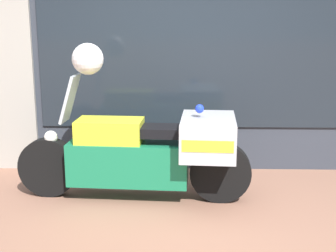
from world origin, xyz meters
name	(u,v)px	position (x,y,z in m)	size (l,w,h in m)	color
ground_plane	(190,232)	(0.00, 0.00, 0.00)	(60.00, 60.00, 0.00)	#8E604C
shop_building	(156,33)	(-0.40, 2.00, 1.68)	(5.55, 0.55, 3.35)	#333842
window_display	(216,127)	(0.37, 2.03, 0.50)	(4.21, 0.30, 2.11)	slate
paramedic_motorcycle	(153,150)	(-0.37, 0.78, 0.53)	(2.46, 0.84, 1.31)	black
white_helmet	(88,59)	(-1.02, 0.83, 1.47)	(0.32, 0.32, 0.32)	white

